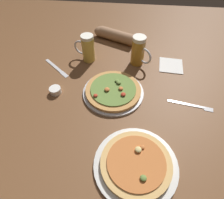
{
  "coord_description": "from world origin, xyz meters",
  "views": [
    {
      "loc": [
        0.06,
        -0.64,
        0.75
      ],
      "look_at": [
        0.0,
        0.0,
        0.02
      ],
      "focal_mm": 30.86,
      "sensor_mm": 36.0,
      "label": 1
    }
  ],
  "objects_px": {
    "pizza_plate_near": "(136,164)",
    "beer_mug_amber": "(139,51)",
    "beer_mug_dark": "(87,48)",
    "fork_left": "(191,105)",
    "ramekin_sauce": "(55,90)",
    "napkin_folded": "(171,65)",
    "diner_arm": "(113,35)",
    "pizza_plate_far": "(113,91)",
    "knife_right": "(57,68)"
  },
  "relations": [
    {
      "from": "beer_mug_dark",
      "to": "beer_mug_amber",
      "type": "distance_m",
      "value": 0.31
    },
    {
      "from": "pizza_plate_near",
      "to": "beer_mug_dark",
      "type": "distance_m",
      "value": 0.73
    },
    {
      "from": "pizza_plate_far",
      "to": "ramekin_sauce",
      "type": "bearing_deg",
      "value": -174.94
    },
    {
      "from": "pizza_plate_far",
      "to": "ramekin_sauce",
      "type": "xyz_separation_m",
      "value": [
        -0.31,
        -0.03,
        -0.0
      ]
    },
    {
      "from": "beer_mug_dark",
      "to": "beer_mug_amber",
      "type": "xyz_separation_m",
      "value": [
        0.31,
        -0.01,
        0.01
      ]
    },
    {
      "from": "beer_mug_dark",
      "to": "ramekin_sauce",
      "type": "distance_m",
      "value": 0.33
    },
    {
      "from": "beer_mug_amber",
      "to": "beer_mug_dark",
      "type": "bearing_deg",
      "value": 178.74
    },
    {
      "from": "beer_mug_amber",
      "to": "knife_right",
      "type": "distance_m",
      "value": 0.5
    },
    {
      "from": "fork_left",
      "to": "knife_right",
      "type": "bearing_deg",
      "value": 164.25
    },
    {
      "from": "pizza_plate_near",
      "to": "diner_arm",
      "type": "height_order",
      "value": "diner_arm"
    },
    {
      "from": "ramekin_sauce",
      "to": "fork_left",
      "type": "relative_size",
      "value": 0.27
    },
    {
      "from": "beer_mug_amber",
      "to": "napkin_folded",
      "type": "height_order",
      "value": "beer_mug_amber"
    },
    {
      "from": "fork_left",
      "to": "diner_arm",
      "type": "distance_m",
      "value": 0.73
    },
    {
      "from": "ramekin_sauce",
      "to": "fork_left",
      "type": "distance_m",
      "value": 0.71
    },
    {
      "from": "knife_right",
      "to": "ramekin_sauce",
      "type": "bearing_deg",
      "value": -74.53
    },
    {
      "from": "pizza_plate_far",
      "to": "beer_mug_amber",
      "type": "height_order",
      "value": "beer_mug_amber"
    },
    {
      "from": "fork_left",
      "to": "diner_arm",
      "type": "xyz_separation_m",
      "value": [
        -0.45,
        0.56,
        0.04
      ]
    },
    {
      "from": "beer_mug_dark",
      "to": "ramekin_sauce",
      "type": "relative_size",
      "value": 2.76
    },
    {
      "from": "beer_mug_amber",
      "to": "fork_left",
      "type": "relative_size",
      "value": 0.8
    },
    {
      "from": "pizza_plate_near",
      "to": "napkin_folded",
      "type": "distance_m",
      "value": 0.68
    },
    {
      "from": "diner_arm",
      "to": "beer_mug_dark",
      "type": "bearing_deg",
      "value": -118.4
    },
    {
      "from": "pizza_plate_far",
      "to": "knife_right",
      "type": "relative_size",
      "value": 1.76
    },
    {
      "from": "napkin_folded",
      "to": "diner_arm",
      "type": "relative_size",
      "value": 0.47
    },
    {
      "from": "pizza_plate_near",
      "to": "ramekin_sauce",
      "type": "xyz_separation_m",
      "value": [
        -0.44,
        0.36,
        0.0
      ]
    },
    {
      "from": "pizza_plate_near",
      "to": "pizza_plate_far",
      "type": "distance_m",
      "value": 0.41
    },
    {
      "from": "napkin_folded",
      "to": "beer_mug_amber",
      "type": "bearing_deg",
      "value": 178.68
    },
    {
      "from": "ramekin_sauce",
      "to": "knife_right",
      "type": "distance_m",
      "value": 0.21
    },
    {
      "from": "beer_mug_dark",
      "to": "fork_left",
      "type": "bearing_deg",
      "value": -28.71
    },
    {
      "from": "pizza_plate_near",
      "to": "beer_mug_amber",
      "type": "height_order",
      "value": "beer_mug_amber"
    },
    {
      "from": "pizza_plate_far",
      "to": "pizza_plate_near",
      "type": "bearing_deg",
      "value": -71.62
    },
    {
      "from": "beer_mug_dark",
      "to": "knife_right",
      "type": "relative_size",
      "value": 0.91
    },
    {
      "from": "beer_mug_dark",
      "to": "beer_mug_amber",
      "type": "relative_size",
      "value": 0.94
    },
    {
      "from": "diner_arm",
      "to": "pizza_plate_far",
      "type": "bearing_deg",
      "value": -84.26
    },
    {
      "from": "ramekin_sauce",
      "to": "diner_arm",
      "type": "bearing_deg",
      "value": 65.02
    },
    {
      "from": "pizza_plate_near",
      "to": "knife_right",
      "type": "bearing_deg",
      "value": 131.36
    },
    {
      "from": "napkin_folded",
      "to": "beer_mug_dark",
      "type": "bearing_deg",
      "value": 178.72
    },
    {
      "from": "fork_left",
      "to": "knife_right",
      "type": "distance_m",
      "value": 0.79
    },
    {
      "from": "fork_left",
      "to": "ramekin_sauce",
      "type": "bearing_deg",
      "value": 178.56
    },
    {
      "from": "pizza_plate_near",
      "to": "napkin_folded",
      "type": "height_order",
      "value": "pizza_plate_near"
    },
    {
      "from": "pizza_plate_near",
      "to": "knife_right",
      "type": "height_order",
      "value": "pizza_plate_near"
    },
    {
      "from": "ramekin_sauce",
      "to": "pizza_plate_far",
      "type": "bearing_deg",
      "value": 5.06
    },
    {
      "from": "beer_mug_amber",
      "to": "diner_arm",
      "type": "height_order",
      "value": "beer_mug_amber"
    },
    {
      "from": "napkin_folded",
      "to": "diner_arm",
      "type": "distance_m",
      "value": 0.46
    },
    {
      "from": "pizza_plate_near",
      "to": "fork_left",
      "type": "distance_m",
      "value": 0.44
    },
    {
      "from": "pizza_plate_near",
      "to": "pizza_plate_far",
      "type": "bearing_deg",
      "value": 108.38
    },
    {
      "from": "ramekin_sauce",
      "to": "diner_arm",
      "type": "relative_size",
      "value": 0.2
    },
    {
      "from": "knife_right",
      "to": "fork_left",
      "type": "bearing_deg",
      "value": -15.75
    },
    {
      "from": "beer_mug_amber",
      "to": "napkin_folded",
      "type": "distance_m",
      "value": 0.22
    },
    {
      "from": "knife_right",
      "to": "pizza_plate_near",
      "type": "bearing_deg",
      "value": -48.64
    },
    {
      "from": "beer_mug_dark",
      "to": "napkin_folded",
      "type": "relative_size",
      "value": 1.18
    }
  ]
}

